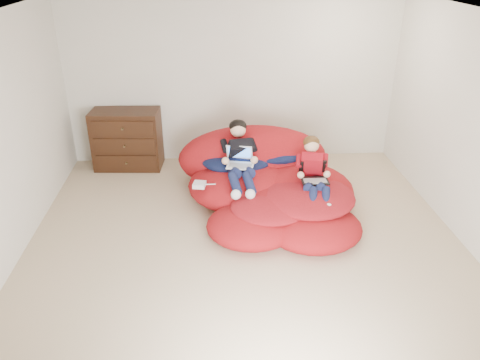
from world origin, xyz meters
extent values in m
cube|color=tan|center=(0.00, 0.00, -0.12)|extent=(5.10, 5.10, 0.25)
cube|color=silver|center=(0.00, 2.51, 1.25)|extent=(5.10, 0.02, 2.50)
cube|color=silver|center=(0.00, -2.51, 1.25)|extent=(5.10, 0.02, 2.50)
cube|color=silver|center=(2.51, 0.00, 1.25)|extent=(0.02, 5.10, 2.50)
cube|color=white|center=(0.00, 0.00, 2.51)|extent=(5.10, 5.10, 0.02)
cube|color=#321B0E|center=(-1.62, 2.24, 0.45)|extent=(1.03, 0.57, 0.90)
cube|color=#321B0E|center=(-1.62, 1.98, 0.18)|extent=(0.90, 0.09, 0.22)
cylinder|color=#4C3F26|center=(-1.62, 1.96, 0.18)|extent=(0.03, 0.06, 0.03)
cube|color=#321B0E|center=(-1.62, 1.98, 0.45)|extent=(0.90, 0.09, 0.22)
cylinder|color=#4C3F26|center=(-1.62, 1.96, 0.45)|extent=(0.03, 0.06, 0.03)
cube|color=#321B0E|center=(-1.62, 1.98, 0.72)|extent=(0.90, 0.09, 0.22)
cylinder|color=#4C3F26|center=(-1.62, 1.96, 0.72)|extent=(0.03, 0.06, 0.03)
ellipsoid|color=#AD1318|center=(0.06, 1.05, 0.22)|extent=(1.49, 1.34, 0.53)
ellipsoid|color=#AD1318|center=(0.78, 0.92, 0.20)|extent=(1.43, 1.39, 0.52)
ellipsoid|color=#AD1318|center=(0.49, 0.55, 0.18)|extent=(1.38, 1.10, 0.44)
ellipsoid|color=#AD1318|center=(0.09, 0.16, 0.14)|extent=(1.07, 0.99, 0.36)
ellipsoid|color=#AD1318|center=(0.80, 0.09, 0.13)|extent=(1.15, 1.04, 0.38)
ellipsoid|color=#AD1318|center=(0.22, 1.53, 0.40)|extent=(2.09, 0.92, 0.92)
ellipsoid|color=#10183C|center=(-0.02, 1.30, 0.48)|extent=(0.97, 0.79, 0.25)
ellipsoid|color=#10183C|center=(0.50, 1.41, 0.52)|extent=(0.96, 0.67, 0.23)
ellipsoid|color=maroon|center=(0.80, 0.47, 0.34)|extent=(1.15, 1.15, 0.21)
ellipsoid|color=maroon|center=(0.31, 0.30, 0.30)|extent=(0.95, 0.85, 0.17)
ellipsoid|color=silver|center=(-0.22, 1.68, 0.62)|extent=(0.39, 0.25, 0.25)
cube|color=black|center=(0.00, 1.19, 0.65)|extent=(0.37, 0.45, 0.43)
sphere|color=#E9B38E|center=(0.00, 1.34, 0.90)|extent=(0.21, 0.21, 0.21)
ellipsoid|color=black|center=(0.00, 1.36, 0.94)|extent=(0.24, 0.22, 0.18)
cylinder|color=#131A3D|center=(-0.08, 0.89, 0.51)|extent=(0.20, 0.36, 0.19)
cylinder|color=#131A3D|center=(-0.08, 0.58, 0.48)|extent=(0.17, 0.34, 0.22)
sphere|color=white|center=(-0.08, 0.41, 0.42)|extent=(0.12, 0.12, 0.12)
cylinder|color=#131A3D|center=(0.09, 0.89, 0.51)|extent=(0.20, 0.36, 0.19)
cylinder|color=#131A3D|center=(0.09, 0.58, 0.48)|extent=(0.17, 0.34, 0.22)
sphere|color=white|center=(0.09, 0.41, 0.42)|extent=(0.12, 0.12, 0.12)
cube|color=#AA0F1A|center=(0.89, 0.77, 0.59)|extent=(0.33, 0.35, 0.41)
sphere|color=#E9B38E|center=(0.89, 0.86, 0.84)|extent=(0.19, 0.19, 0.19)
ellipsoid|color=#462C12|center=(0.89, 0.89, 0.88)|extent=(0.21, 0.20, 0.16)
cylinder|color=#131A3D|center=(0.82, 0.54, 0.44)|extent=(0.19, 0.32, 0.17)
cylinder|color=#131A3D|center=(0.82, 0.27, 0.42)|extent=(0.17, 0.31, 0.19)
sphere|color=white|center=(0.82, 0.12, 0.37)|extent=(0.11, 0.11, 0.11)
cylinder|color=#131A3D|center=(0.97, 0.54, 0.44)|extent=(0.19, 0.32, 0.17)
cylinder|color=#131A3D|center=(0.97, 0.27, 0.42)|extent=(0.17, 0.31, 0.19)
sphere|color=white|center=(0.97, 0.12, 0.37)|extent=(0.11, 0.11, 0.11)
cube|color=white|center=(0.00, 0.90, 0.57)|extent=(0.38, 0.30, 0.01)
cube|color=gray|center=(0.00, 0.89, 0.58)|extent=(0.31, 0.19, 0.00)
cube|color=white|center=(0.00, 1.07, 0.69)|extent=(0.35, 0.18, 0.22)
cube|color=#4486E9|center=(0.00, 1.06, 0.69)|extent=(0.31, 0.14, 0.18)
cube|color=black|center=(0.89, 0.55, 0.50)|extent=(0.33, 0.23, 0.01)
cube|color=gray|center=(0.89, 0.54, 0.51)|extent=(0.28, 0.13, 0.00)
cube|color=black|center=(0.89, 0.72, 0.61)|extent=(0.33, 0.12, 0.21)
cube|color=teal|center=(0.89, 0.71, 0.62)|extent=(0.29, 0.09, 0.17)
cube|color=white|center=(-0.52, 0.70, 0.42)|extent=(0.18, 0.18, 0.06)
camera|label=1|loc=(-0.37, -4.48, 3.06)|focal=35.00mm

